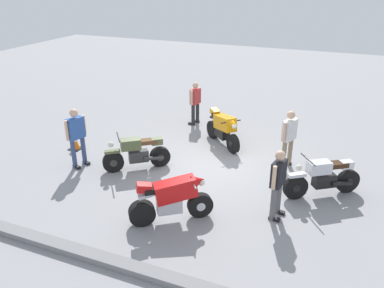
{
  "coord_description": "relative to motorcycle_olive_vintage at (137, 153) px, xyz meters",
  "views": [
    {
      "loc": [
        -3.51,
        9.6,
        5.27
      ],
      "look_at": [
        0.38,
        0.17,
        0.75
      ],
      "focal_mm": 36.68,
      "sensor_mm": 36.0,
      "label": 1
    }
  ],
  "objects": [
    {
      "name": "motorcycle_silver_cruiser",
      "position": [
        -5.07,
        -0.5,
        0.03
      ],
      "size": [
        1.78,
        1.3,
        1.09
      ],
      "rotation": [
        0.0,
        0.0,
        0.61
      ],
      "color": "black",
      "rests_on": "ground"
    },
    {
      "name": "person_in_black_shirt",
      "position": [
        -4.16,
        0.89,
        0.48
      ],
      "size": [
        0.37,
        0.66,
        1.69
      ],
      "rotation": [
        0.0,
        0.0,
        2.98
      ],
      "color": "#59595B",
      "rests_on": "ground"
    },
    {
      "name": "motorcycle_orange_sportbike",
      "position": [
        -1.74,
        -2.58,
        0.11
      ],
      "size": [
        1.55,
        1.48,
        1.14
      ],
      "rotation": [
        0.0,
        0.0,
        2.38
      ],
      "color": "black",
      "rests_on": "ground"
    },
    {
      "name": "ground_plane",
      "position": [
        -1.81,
        -0.83,
        -0.49
      ],
      "size": [
        40.0,
        40.0,
        0.0
      ],
      "primitive_type": "plane",
      "color": "gray"
    },
    {
      "name": "person_in_red_shirt",
      "position": [
        -0.17,
        -4.03,
        0.4
      ],
      "size": [
        0.36,
        0.63,
        1.59
      ],
      "rotation": [
        0.0,
        0.0,
        6.12
      ],
      "color": "#262628",
      "rests_on": "ground"
    },
    {
      "name": "person_in_white_shirt",
      "position": [
        -3.95,
        -1.78,
        0.5
      ],
      "size": [
        0.45,
        0.65,
        1.72
      ],
      "rotation": [
        0.0,
        0.0,
        5.91
      ],
      "color": "gray",
      "rests_on": "ground"
    },
    {
      "name": "curb_edge",
      "position": [
        -1.81,
        3.77,
        -0.41
      ],
      "size": [
        14.0,
        0.3,
        0.15
      ],
      "primitive_type": "cube",
      "color": "gray",
      "rests_on": "ground"
    },
    {
      "name": "motorcycle_olive_vintage",
      "position": [
        0.0,
        0.0,
        0.0
      ],
      "size": [
        1.63,
        1.33,
        1.07
      ],
      "rotation": [
        0.0,
        0.0,
        0.67
      ],
      "color": "black",
      "rests_on": "ground"
    },
    {
      "name": "motorcycle_red_sportbike",
      "position": [
        -2.01,
        1.95,
        0.11
      ],
      "size": [
        1.68,
        1.32,
        1.14
      ],
      "rotation": [
        0.0,
        0.0,
        3.78
      ],
      "color": "black",
      "rests_on": "ground"
    },
    {
      "name": "person_in_blue_shirt",
      "position": [
        1.68,
        0.47,
        0.53
      ],
      "size": [
        0.42,
        0.67,
        1.76
      ],
      "rotation": [
        0.0,
        0.0,
        2.85
      ],
      "color": "#384772",
      "rests_on": "ground"
    },
    {
      "name": "traffic_cone",
      "position": [
        2.55,
        -0.44,
        -0.23
      ],
      "size": [
        0.36,
        0.36,
        0.53
      ],
      "color": "black",
      "rests_on": "ground"
    }
  ]
}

